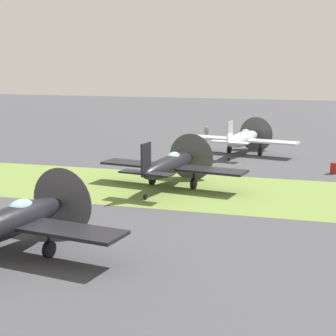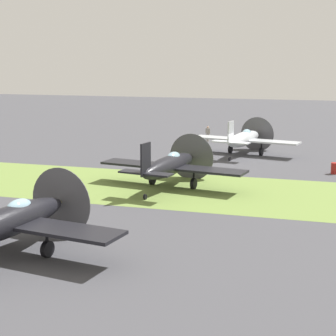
{
  "view_description": "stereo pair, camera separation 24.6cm",
  "coord_description": "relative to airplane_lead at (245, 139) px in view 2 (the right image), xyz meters",
  "views": [
    {
      "loc": [
        8.15,
        -49.48,
        9.02
      ],
      "look_at": [
        -2.67,
        -12.47,
        1.46
      ],
      "focal_mm": 59.35,
      "sensor_mm": 36.0,
      "label": 1
    },
    {
      "loc": [
        8.39,
        -49.41,
        9.02
      ],
      "look_at": [
        -2.67,
        -12.47,
        1.46
      ],
      "focal_mm": 59.35,
      "sensor_mm": 36.0,
      "label": 2
    }
  ],
  "objects": [
    {
      "name": "ground_plane",
      "position": [
        -0.32,
        -3.12,
        -1.57
      ],
      "size": [
        160.0,
        160.0,
        0.0
      ],
      "primitive_type": "plane",
      "color": "#424247"
    },
    {
      "name": "grass_verge",
      "position": [
        -0.32,
        -15.71,
        -1.57
      ],
      "size": [
        120.0,
        11.0,
        0.01
      ],
      "primitive_type": "cube",
      "color": "olive",
      "rests_on": "ground"
    },
    {
      "name": "airplane_lead",
      "position": [
        0.0,
        0.0,
        0.0
      ],
      "size": [
        10.61,
        8.47,
        3.76
      ],
      "rotation": [
        0.0,
        0.0,
        -0.21
      ],
      "color": "#B2B7BC",
      "rests_on": "ground"
    },
    {
      "name": "airplane_wingman",
      "position": [
        -2.86,
        -15.43,
        0.06
      ],
      "size": [
        11.05,
        8.8,
        3.91
      ],
      "rotation": [
        0.0,
        0.0,
        -0.16
      ],
      "color": "black",
      "rests_on": "ground"
    },
    {
      "name": "airplane_trail",
      "position": [
        -6.02,
        -30.8,
        0.09
      ],
      "size": [
        11.19,
        8.9,
        3.96
      ],
      "rotation": [
        0.0,
        0.0,
        -0.15
      ],
      "color": "black",
      "rests_on": "ground"
    },
    {
      "name": "ground_crew_chief",
      "position": [
        -5.31,
        7.7,
        -0.66
      ],
      "size": [
        0.58,
        0.38,
        1.73
      ],
      "rotation": [
        0.0,
        0.0,
        2.69
      ],
      "color": "#9E998E",
      "rests_on": "ground"
    },
    {
      "name": "fuel_drum",
      "position": [
        8.38,
        -6.94,
        -1.12
      ],
      "size": [
        0.6,
        0.6,
        0.9
      ],
      "primitive_type": "cylinder",
      "color": "maroon",
      "rests_on": "ground"
    }
  ]
}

